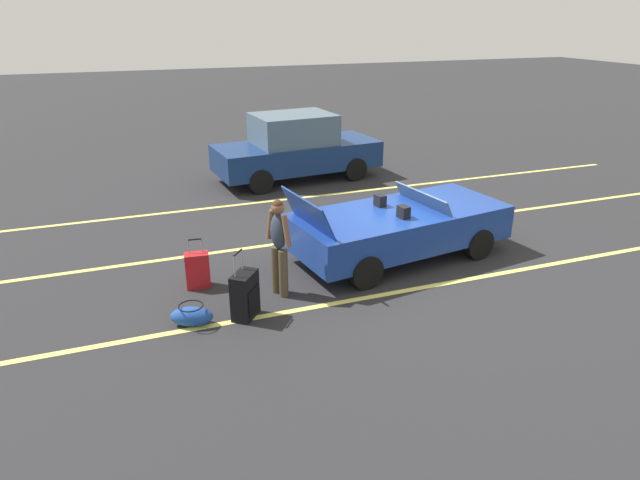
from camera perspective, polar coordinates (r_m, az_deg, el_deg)
ground_plane at (r=10.75m, az=8.01°, el=-1.63°), size 80.00×80.00×0.00m
lot_line_near at (r=9.71m, az=11.67°, el=-4.65°), size 18.00×0.12×0.01m
lot_line_mid at (r=11.87m, az=4.98°, el=0.88°), size 18.00×0.12×0.01m
lot_line_far at (r=14.21m, az=0.42°, el=4.65°), size 18.00×0.12×0.01m
convertible_car at (r=10.64m, az=9.04°, el=1.49°), size 4.37×2.35×1.52m
suitcase_large_black at (r=8.50m, az=-7.75°, el=-5.69°), size 0.52×0.55×1.08m
suitcase_medium_bright at (r=9.57m, az=-12.55°, el=-3.06°), size 0.42×0.28×0.86m
duffel_bag at (r=8.52m, az=-13.13°, el=-7.66°), size 0.70×0.51×0.34m
traveler_person at (r=8.89m, az=-4.29°, el=-0.24°), size 0.32×0.59×1.65m
parked_sedan_near at (r=15.44m, az=-2.51°, el=9.50°), size 4.66×2.24×1.82m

